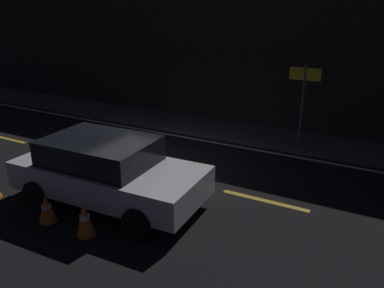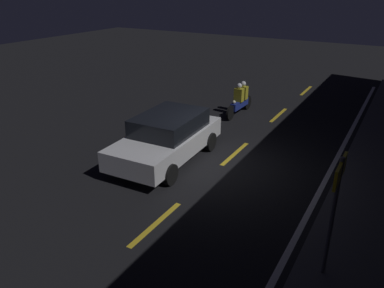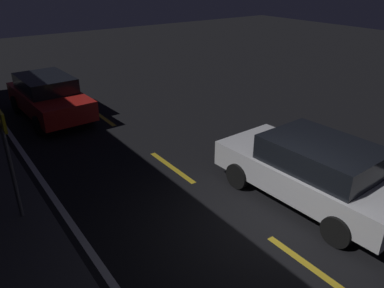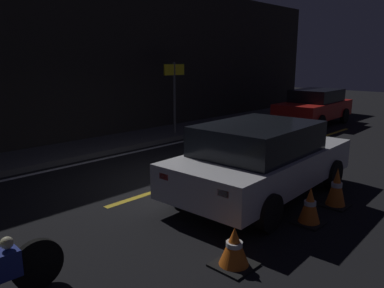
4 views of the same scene
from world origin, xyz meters
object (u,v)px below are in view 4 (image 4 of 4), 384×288
sedan_white (261,158)px  traffic_cone_mid (310,206)px  taxi_red (314,106)px  shop_sign (174,84)px  traffic_cone_far (336,188)px  traffic_cone_near (234,248)px

sedan_white → traffic_cone_mid: (-0.51, -1.28, -0.47)m
traffic_cone_mid → sedan_white: bearing=68.5°
taxi_red → shop_sign: 6.27m
traffic_cone_mid → shop_sign: 7.68m
taxi_red → traffic_cone_mid: (-9.12, -4.40, -0.46)m
taxi_red → traffic_cone_far: 9.22m
traffic_cone_near → traffic_cone_mid: 1.89m
sedan_white → taxi_red: sedan_white is taller
traffic_cone_far → shop_sign: bearing=70.6°
traffic_cone_far → sedan_white: bearing=112.2°
sedan_white → taxi_red: 9.16m
traffic_cone_near → shop_sign: 8.61m
taxi_red → traffic_cone_mid: size_ratio=6.69×
sedan_white → traffic_cone_mid: size_ratio=6.96×
traffic_cone_mid → taxi_red: bearing=25.8°
sedan_white → traffic_cone_far: 1.44m
sedan_white → shop_sign: size_ratio=1.79×
sedan_white → traffic_cone_far: bearing=-70.3°
traffic_cone_far → shop_sign: 7.27m
taxi_red → traffic_cone_far: size_ratio=5.73×
sedan_white → traffic_cone_near: bearing=-156.0°
sedan_white → shop_sign: 6.24m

